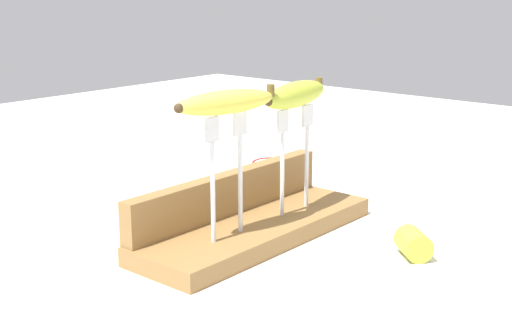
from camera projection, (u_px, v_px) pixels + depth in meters
ground_plane at (256, 238)px, 1.15m from camera, size 3.00×3.00×0.00m
wooden_board at (256, 229)px, 1.14m from camera, size 0.44×0.15×0.03m
board_backstop at (228, 193)px, 1.17m from camera, size 0.43×0.03×0.07m
fork_stand_left at (227, 165)px, 1.04m from camera, size 0.09×0.01×0.19m
fork_stand_right at (295, 149)px, 1.17m from camera, size 0.09×0.01×0.17m
banana_raised_left at (226, 102)px, 1.02m from camera, size 0.18×0.07×0.04m
banana_raised_right at (296, 94)px, 1.15m from camera, size 0.18×0.06×0.04m
banana_chunk_near at (413, 243)px, 1.06m from camera, size 0.07×0.07×0.04m
wire_coil at (273, 162)px, 1.62m from camera, size 0.10×0.10×0.00m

